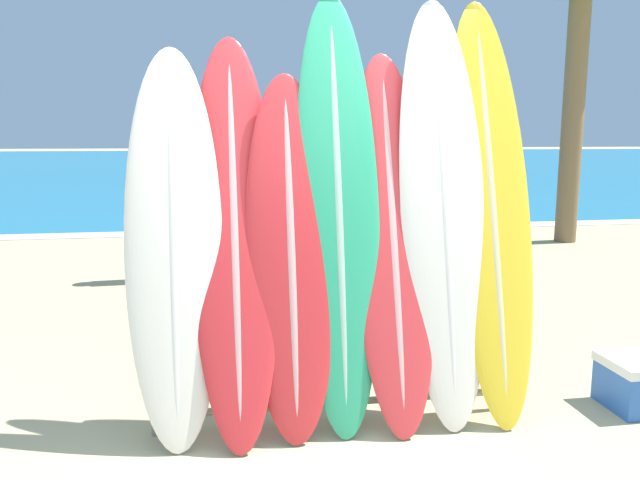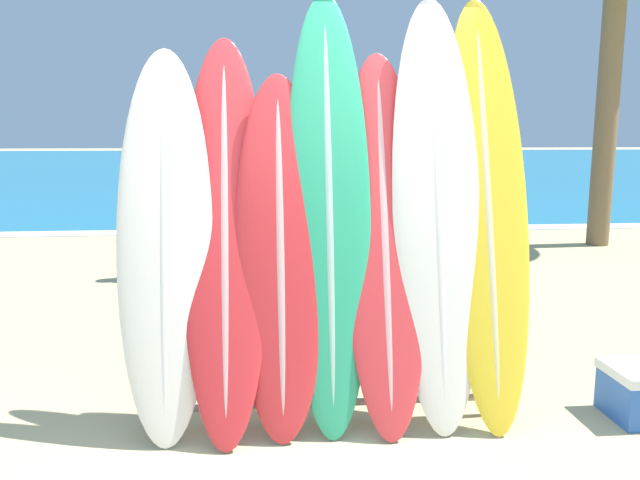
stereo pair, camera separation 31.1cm
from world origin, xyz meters
TOP-DOWN VIEW (x-y plane):
  - ocean_water at (0.00, 37.71)m, footprint 120.00×60.00m
  - surfboard_rack at (0.30, 0.79)m, footprint 2.25×0.04m
  - surfboard_slot_0 at (-0.65, 0.80)m, footprint 0.54×0.61m
  - surfboard_slot_1 at (-0.31, 0.83)m, footprint 0.50×0.83m
  - surfboard_slot_2 at (0.00, 0.78)m, footprint 0.52×0.61m
  - surfboard_slot_3 at (0.29, 0.84)m, footprint 0.49×0.68m
  - surfboard_slot_4 at (0.61, 0.82)m, footprint 0.50×0.73m
  - surfboard_slot_5 at (0.93, 0.84)m, footprint 0.53×0.71m
  - surfboard_slot_6 at (1.24, 0.86)m, footprint 0.50×0.81m
  - person_near_water at (2.68, 4.99)m, footprint 0.27×0.30m
  - person_mid_beach at (1.98, 6.37)m, footprint 0.29×0.31m
  - person_far_left at (-1.01, 4.79)m, footprint 0.28×0.30m
  - person_far_right at (0.89, 3.56)m, footprint 0.24×0.28m

SIDE VIEW (x-z plane):
  - ocean_water at x=0.00m, z-range 0.00..0.01m
  - surfboard_rack at x=0.30m, z-range 0.04..1.00m
  - person_far_right at x=0.89m, z-range 0.08..1.72m
  - person_far_left at x=-1.01m, z-range 0.08..1.82m
  - person_near_water at x=2.68m, z-range 0.08..1.85m
  - person_mid_beach at x=1.98m, z-range 0.08..1.91m
  - surfboard_slot_2 at x=0.00m, z-range 0.00..2.09m
  - surfboard_slot_0 at x=-0.65m, z-range 0.00..2.22m
  - surfboard_slot_4 at x=0.61m, z-range 0.00..2.22m
  - surfboard_slot_1 at x=-0.31m, z-range 0.00..2.31m
  - surfboard_slot_5 at x=0.93m, z-range 0.00..2.55m
  - surfboard_slot_3 at x=0.29m, z-range 0.00..2.56m
  - surfboard_slot_6 at x=1.24m, z-range 0.00..2.57m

